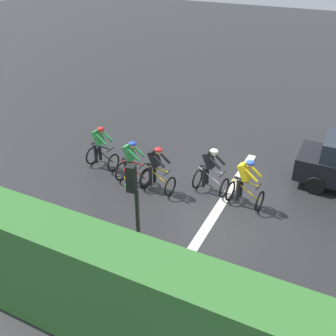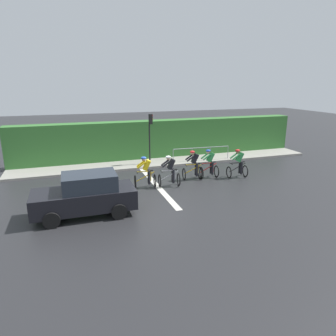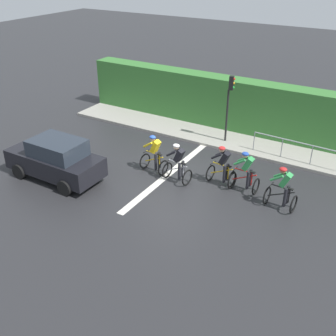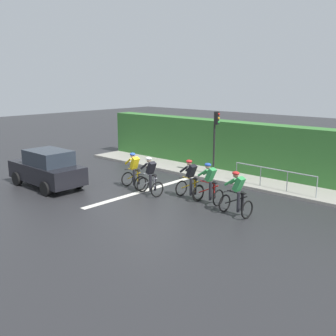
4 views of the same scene
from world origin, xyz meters
TOP-DOWN VIEW (x-y plane):
  - ground_plane at (0.00, 0.00)m, footprint 80.00×80.00m
  - sidewalk_kerb at (-4.66, 2.00)m, footprint 2.80×20.55m
  - stone_wall_low at (-5.56, 2.00)m, footprint 0.44×20.55m
  - hedge_wall at (-5.86, 2.00)m, footprint 1.10×20.55m
  - road_marking_stop_line at (0.00, -0.18)m, footprint 7.00×0.30m
  - cyclist_lead at (0.13, 4.65)m, footprint 0.77×1.13m
  - cyclist_second at (-0.35, 3.05)m, footprint 0.73×1.11m
  - cyclist_mid at (-0.34, 2.09)m, footprint 0.81×1.16m
  - cyclist_fourth at (0.37, 0.45)m, footprint 0.81×1.16m
  - cyclist_trailing at (0.16, -0.81)m, footprint 0.82×1.16m
  - traffic_light_near_crossing at (-4.13, 0.63)m, footprint 0.23×0.31m
  - pedestrian_railing_kerbside at (-3.76, 4.11)m, footprint 0.26×4.03m

SIDE VIEW (x-z plane):
  - ground_plane at x=0.00m, z-range 0.00..0.00m
  - road_marking_stop_line at x=0.00m, z-range 0.00..0.01m
  - sidewalk_kerb at x=-4.66m, z-range 0.00..0.12m
  - stone_wall_low at x=-5.56m, z-range 0.00..0.66m
  - cyclist_lead at x=0.13m, z-range -0.03..1.63m
  - cyclist_second at x=-0.35m, z-range -0.03..1.63m
  - cyclist_mid at x=-0.34m, z-range -0.03..1.63m
  - cyclist_fourth at x=0.37m, z-range -0.03..1.63m
  - cyclist_trailing at x=0.16m, z-range -0.03..1.63m
  - pedestrian_railing_kerbside at x=-3.76m, z-range 0.29..1.32m
  - hedge_wall at x=-5.86m, z-range 0.00..2.71m
  - traffic_light_near_crossing at x=-4.13m, z-range 0.55..3.89m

